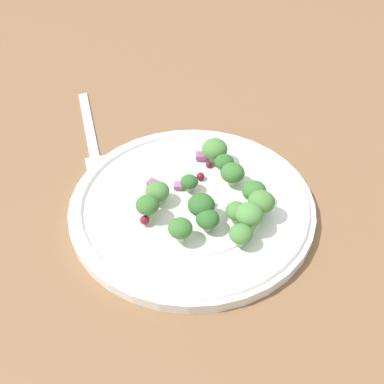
# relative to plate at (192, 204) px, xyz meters

# --- Properties ---
(ground_plane) EXTENTS (1.80, 1.80, 0.02)m
(ground_plane) POSITION_rel_plate_xyz_m (-0.02, 0.02, -0.02)
(ground_plane) COLOR brown
(plate) EXTENTS (0.27, 0.27, 0.02)m
(plate) POSITION_rel_plate_xyz_m (0.00, 0.00, 0.00)
(plate) COLOR white
(plate) RESTS_ON ground_plane
(dressing_pool) EXTENTS (0.15, 0.15, 0.00)m
(dressing_pool) POSITION_rel_plate_xyz_m (0.00, 0.00, 0.00)
(dressing_pool) COLOR white
(dressing_pool) RESTS_ON plate
(broccoli_floret_0) EXTENTS (0.02, 0.02, 0.02)m
(broccoli_floret_0) POSITION_rel_plate_xyz_m (0.04, -0.04, 0.02)
(broccoli_floret_0) COLOR #9EC684
(broccoli_floret_0) RESTS_ON plate
(broccoli_floret_1) EXTENTS (0.03, 0.03, 0.03)m
(broccoli_floret_1) POSITION_rel_plate_xyz_m (0.06, 0.03, 0.03)
(broccoli_floret_1) COLOR #8EB77A
(broccoli_floret_1) RESTS_ON plate
(broccoli_floret_2) EXTENTS (0.02, 0.02, 0.02)m
(broccoli_floret_2) POSITION_rel_plate_xyz_m (0.05, 0.02, 0.02)
(broccoli_floret_2) COLOR #9EC684
(broccoli_floret_2) RESTS_ON plate
(broccoli_floret_3) EXTENTS (0.03, 0.03, 0.03)m
(broccoli_floret_3) POSITION_rel_plate_xyz_m (-0.02, -0.03, 0.02)
(broccoli_floret_3) COLOR #9EC684
(broccoli_floret_3) RESTS_ON plate
(broccoli_floret_4) EXTENTS (0.03, 0.03, 0.03)m
(broccoli_floret_4) POSITION_rel_plate_xyz_m (0.00, 0.05, 0.02)
(broccoli_floret_4) COLOR #ADD18E
(broccoli_floret_4) RESTS_ON plate
(broccoli_floret_5) EXTENTS (0.02, 0.02, 0.02)m
(broccoli_floret_5) POSITION_rel_plate_xyz_m (0.04, -0.01, 0.02)
(broccoli_floret_5) COLOR #8EB77A
(broccoli_floret_5) RESTS_ON plate
(broccoli_floret_6) EXTENTS (0.02, 0.02, 0.02)m
(broccoli_floret_6) POSITION_rel_plate_xyz_m (-0.02, 0.05, 0.02)
(broccoli_floret_6) COLOR #8EB77A
(broccoli_floret_6) RESTS_ON plate
(broccoli_floret_7) EXTENTS (0.02, 0.02, 0.02)m
(broccoli_floret_7) POSITION_rel_plate_xyz_m (0.08, 0.01, 0.02)
(broccoli_floret_7) COLOR #8EB77A
(broccoli_floret_7) RESTS_ON plate
(broccoli_floret_8) EXTENTS (0.02, 0.02, 0.02)m
(broccoli_floret_8) POSITION_rel_plate_xyz_m (-0.00, -0.05, 0.02)
(broccoli_floret_8) COLOR #8EB77A
(broccoli_floret_8) RESTS_ON plate
(broccoli_floret_9) EXTENTS (0.03, 0.03, 0.03)m
(broccoli_floret_9) POSITION_rel_plate_xyz_m (-0.04, 0.06, 0.02)
(broccoli_floret_9) COLOR #ADD18E
(broccoli_floret_9) RESTS_ON plate
(broccoli_floret_10) EXTENTS (0.03, 0.03, 0.03)m
(broccoli_floret_10) POSITION_rel_plate_xyz_m (0.03, -0.01, 0.02)
(broccoli_floret_10) COLOR #9EC684
(broccoli_floret_10) RESTS_ON plate
(broccoli_floret_11) EXTENTS (0.02, 0.02, 0.02)m
(broccoli_floret_11) POSITION_rel_plate_xyz_m (-0.02, 0.01, 0.02)
(broccoli_floret_11) COLOR #8EB77A
(broccoli_floret_11) RESTS_ON plate
(broccoli_floret_12) EXTENTS (0.03, 0.03, 0.03)m
(broccoli_floret_12) POSITION_rel_plate_xyz_m (0.06, 0.05, 0.02)
(broccoli_floret_12) COLOR #8EB77A
(broccoli_floret_12) RESTS_ON plate
(broccoli_floret_13) EXTENTS (0.03, 0.03, 0.03)m
(broccoli_floret_13) POSITION_rel_plate_xyz_m (0.04, 0.05, 0.02)
(broccoli_floret_13) COLOR #ADD18E
(broccoli_floret_13) RESTS_ON plate
(cranberry_0) EXTENTS (0.01, 0.01, 0.01)m
(cranberry_0) POSITION_rel_plate_xyz_m (0.02, 0.01, 0.01)
(cranberry_0) COLOR #4C0A14
(cranberry_0) RESTS_ON plate
(cranberry_1) EXTENTS (0.01, 0.01, 0.01)m
(cranberry_1) POSITION_rel_plate_xyz_m (-0.02, 0.02, 0.01)
(cranberry_1) COLOR #4C0A14
(cranberry_1) RESTS_ON plate
(cranberry_2) EXTENTS (0.01, 0.01, 0.01)m
(cranberry_2) POSITION_rel_plate_xyz_m (-0.04, 0.05, 0.01)
(cranberry_2) COLOR maroon
(cranberry_2) RESTS_ON plate
(cranberry_3) EXTENTS (0.01, 0.01, 0.01)m
(cranberry_3) POSITION_rel_plate_xyz_m (0.04, 0.06, 0.01)
(cranberry_3) COLOR maroon
(cranberry_3) RESTS_ON plate
(cranberry_4) EXTENTS (0.01, 0.01, 0.01)m
(cranberry_4) POSITION_rel_plate_xyz_m (-0.02, 0.03, 0.01)
(cranberry_4) COLOR maroon
(cranberry_4) RESTS_ON plate
(cranberry_5) EXTENTS (0.01, 0.01, 0.01)m
(cranberry_5) POSITION_rel_plate_xyz_m (0.00, -0.06, 0.01)
(cranberry_5) COLOR maroon
(cranberry_5) RESTS_ON plate
(onion_bit_0) EXTENTS (0.02, 0.01, 0.00)m
(onion_bit_0) POSITION_rel_plate_xyz_m (0.05, 0.04, 0.01)
(onion_bit_0) COLOR #843D75
(onion_bit_0) RESTS_ON plate
(onion_bit_1) EXTENTS (0.01, 0.01, 0.00)m
(onion_bit_1) POSITION_rel_plate_xyz_m (-0.03, -0.00, 0.01)
(onion_bit_1) COLOR #A35B93
(onion_bit_1) RESTS_ON plate
(onion_bit_2) EXTENTS (0.01, 0.01, 0.00)m
(onion_bit_2) POSITION_rel_plate_xyz_m (-0.03, 0.06, 0.01)
(onion_bit_2) COLOR #A35B93
(onion_bit_2) RESTS_ON plate
(onion_bit_3) EXTENTS (0.02, 0.02, 0.01)m
(onion_bit_3) POSITION_rel_plate_xyz_m (-0.05, 0.05, 0.01)
(onion_bit_3) COLOR #934C84
(onion_bit_3) RESTS_ON plate
(onion_bit_4) EXTENTS (0.01, 0.01, 0.01)m
(onion_bit_4) POSITION_rel_plate_xyz_m (-0.04, -0.02, 0.01)
(onion_bit_4) COLOR #934C84
(onion_bit_4) RESTS_ON plate
(fork) EXTENTS (0.18, 0.07, 0.01)m
(fork) POSITION_rel_plate_xyz_m (-0.18, -0.04, -0.01)
(fork) COLOR silver
(fork) RESTS_ON ground_plane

